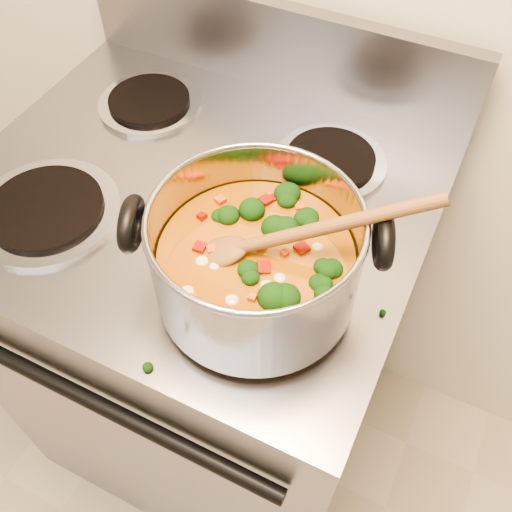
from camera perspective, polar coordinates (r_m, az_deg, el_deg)
The scene contains 4 objects.
electric_range at distance 1.28m, azimuth -4.43°, elevation -7.50°, with size 0.74×0.67×1.08m.
stockpot at distance 0.71m, azimuth 0.04°, elevation -0.39°, with size 0.32×0.26×0.16m.
wooden_spoon at distance 0.68m, azimuth 1.73°, elevation 1.62°, with size 0.28×0.15×0.13m.
cooktop_crumbs at distance 0.81m, azimuth 0.18°, elevation -0.72°, with size 0.34×0.31×0.01m.
Camera 1 is at (0.43, 0.63, 1.57)m, focal length 40.00 mm.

